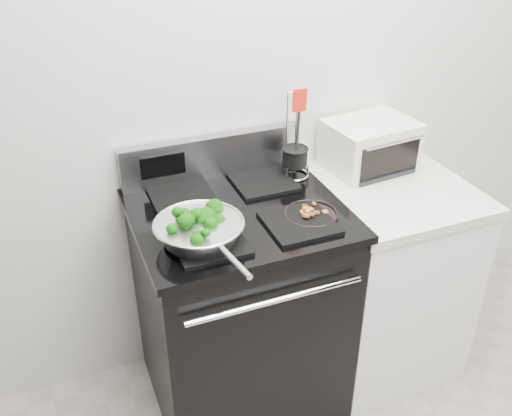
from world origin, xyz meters
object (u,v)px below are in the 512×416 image
gas_range (240,305)px  skillet (200,230)px  toaster_oven (370,145)px  bacon_plate (311,212)px  utensil_holder (295,161)px

gas_range → skillet: size_ratio=2.29×
gas_range → toaster_oven: 0.89m
bacon_plate → toaster_oven: (0.44, 0.32, 0.06)m
bacon_plate → utensil_holder: (0.08, 0.31, 0.05)m
skillet → utensil_holder: size_ratio=1.30×
gas_range → bacon_plate: bearing=-29.9°
bacon_plate → toaster_oven: bearing=36.1°
gas_range → bacon_plate: (0.24, -0.14, 0.48)m
utensil_holder → gas_range: bearing=-148.2°
bacon_plate → toaster_oven: toaster_oven is taller
gas_range → bacon_plate: gas_range is taller
gas_range → toaster_oven: (0.68, 0.19, 0.54)m
bacon_plate → utensil_holder: utensil_holder is taller
skillet → bacon_plate: size_ratio=2.47×
skillet → utensil_holder: (0.51, 0.33, 0.02)m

